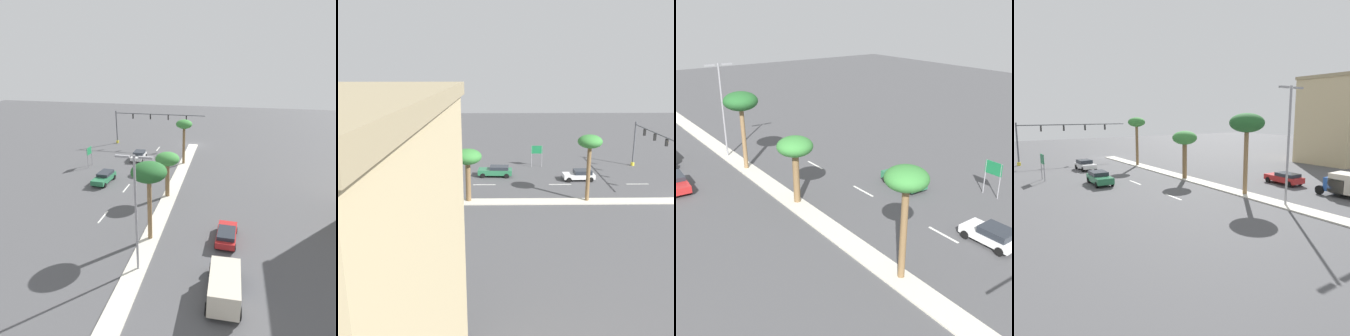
{
  "view_description": "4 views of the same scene",
  "coord_description": "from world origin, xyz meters",
  "views": [
    {
      "loc": [
        -7.0,
        60.52,
        17.18
      ],
      "look_at": [
        0.77,
        21.82,
        2.82
      ],
      "focal_mm": 33.78,
      "sensor_mm": 36.0,
      "label": 1
    },
    {
      "loc": [
        -38.55,
        21.15,
        14.31
      ],
      "look_at": [
        -0.51,
        20.57,
        3.99
      ],
      "focal_mm": 40.36,
      "sensor_mm": 36.0,
      "label": 2
    },
    {
      "loc": [
        -15.18,
        -3.59,
        15.65
      ],
      "look_at": [
        2.64,
        21.1,
        3.73
      ],
      "focal_mm": 44.54,
      "sensor_mm": 36.0,
      "label": 3
    },
    {
      "loc": [
        22.82,
        57.0,
        7.81
      ],
      "look_at": [
        1.89,
        26.41,
        1.74
      ],
      "focal_mm": 35.15,
      "sensor_mm": 36.0,
      "label": 4
    }
  ],
  "objects": [
    {
      "name": "ground_plane",
      "position": [
        0.0,
        30.66,
        0.0
      ],
      "size": [
        160.0,
        160.0,
        0.0
      ],
      "primitive_type": "plane",
      "color": "#4C4C4F"
    },
    {
      "name": "lane_stripe_far",
      "position": [
        6.26,
        4.0,
        0.01
      ],
      "size": [
        0.2,
        2.8,
        0.01
      ],
      "primitive_type": "cube",
      "color": "silver",
      "rests_on": "ground"
    },
    {
      "name": "palm_tree_center",
      "position": [
        0.19,
        11.73,
        6.29
      ],
      "size": [
        2.59,
        2.59,
        7.24
      ],
      "color": "brown",
      "rests_on": "median_curb"
    },
    {
      "name": "directional_road_sign",
      "position": [
        14.75,
        15.88,
        2.3
      ],
      "size": [
        0.1,
        1.66,
        3.17
      ],
      "color": "gray",
      "rests_on": "ground"
    },
    {
      "name": "palm_tree_front",
      "position": [
        -0.01,
        34.54,
        6.82
      ],
      "size": [
        3.35,
        3.35,
        7.82
      ],
      "color": "olive",
      "rests_on": "median_curb"
    },
    {
      "name": "lane_stripe_trailing",
      "position": [
        6.26,
        13.71,
        0.01
      ],
      "size": [
        0.2,
        2.8,
        0.01
      ],
      "primitive_type": "cube",
      "color": "silver",
      "rests_on": "ground"
    },
    {
      "name": "palm_tree_outboard",
      "position": [
        0.29,
        24.63,
        4.81
      ],
      "size": [
        2.98,
        2.98,
        5.73
      ],
      "color": "brown",
      "rests_on": "median_curb"
    },
    {
      "name": "sedan_white_leading",
      "position": [
        8.05,
        10.93,
        0.74
      ],
      "size": [
        2.1,
        4.03,
        1.38
      ],
      "color": "silver",
      "rests_on": "ground"
    },
    {
      "name": "sedan_red_front",
      "position": [
        -7.33,
        33.47,
        0.72
      ],
      "size": [
        2.14,
        4.47,
        1.31
      ],
      "color": "red",
      "rests_on": "ground"
    },
    {
      "name": "lane_stripe_leading",
      "position": [
        6.26,
        31.3,
        0.01
      ],
      "size": [
        0.2,
        2.8,
        0.01
      ],
      "primitive_type": "cube",
      "color": "silver",
      "rests_on": "ground"
    },
    {
      "name": "sedan_green_outboard",
      "position": [
        9.96,
        21.75,
        0.77
      ],
      "size": [
        2.2,
        4.58,
        1.42
      ],
      "color": "#287047",
      "rests_on": "ground"
    },
    {
      "name": "lane_stripe_near",
      "position": [
        6.26,
        23.18,
        0.01
      ],
      "size": [
        0.2,
        2.8,
        0.01
      ],
      "primitive_type": "cube",
      "color": "silver",
      "rests_on": "ground"
    },
    {
      "name": "traffic_signal_gantry",
      "position": [
        10.27,
        1.55,
        4.46
      ],
      "size": [
        17.81,
        0.53,
        6.58
      ],
      "color": "#515459",
      "rests_on": "ground"
    }
  ]
}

